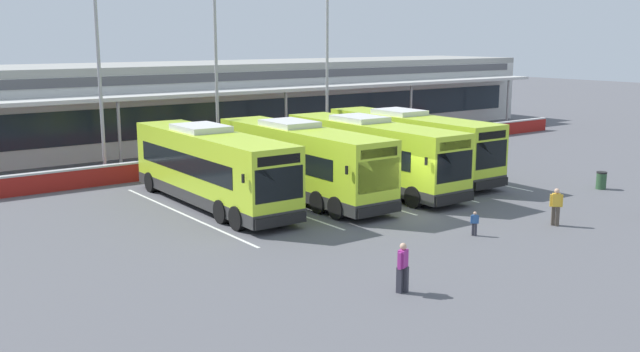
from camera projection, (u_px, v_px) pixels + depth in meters
The scene contains 19 objects.
ground_plane at pixel (410, 213), 32.05m from camera, with size 200.00×200.00×0.00m, color #56565B.
terminal_building at pixel (161, 104), 52.64m from camera, with size 70.00×13.00×6.00m.
red_barrier_wall at pixel (247, 158), 43.35m from camera, with size 60.00×0.40×1.10m.
coach_bus_leftmost at pixel (211, 169), 33.21m from camera, with size 3.02×12.19×3.78m.
coach_bus_left_centre at pixel (300, 162), 34.97m from camera, with size 3.02×12.19×3.78m.
coach_bus_centre at pixel (371, 155), 37.10m from camera, with size 3.02×12.19×3.78m.
coach_bus_right_centre at pixel (410, 145), 40.43m from camera, with size 3.02×12.19×3.78m.
bay_stripe_far_west at pixel (184, 214), 31.85m from camera, with size 0.14×13.00×0.01m, color silver.
bay_stripe_west at pixel (262, 202), 34.31m from camera, with size 0.14×13.00×0.01m, color silver.
bay_stripe_mid_west at pixel (330, 191), 36.77m from camera, with size 0.14×13.00×0.01m, color silver.
bay_stripe_centre at pixel (389, 181), 39.23m from camera, with size 0.14×13.00×0.01m, color silver.
bay_stripe_mid_east at pixel (442, 173), 41.69m from camera, with size 0.14×13.00×0.01m, color silver.
pedestrian_in_dark_coat at pixel (403, 266), 21.89m from camera, with size 0.53×0.33×1.62m.
pedestrian_child at pixel (475, 223), 28.30m from camera, with size 0.29×0.26×1.00m.
pedestrian_near_bin at pixel (556, 206), 29.78m from camera, with size 0.44×0.45×1.62m.
lamp_post_west at pixel (99, 67), 38.93m from camera, with size 3.24×0.28×11.00m.
lamp_post_centre at pixel (216, 64), 44.20m from camera, with size 3.24×0.28×11.00m.
lamp_post_east at pixel (327, 61), 49.31m from camera, with size 3.24×0.28×11.00m.
litter_bin at pixel (601, 180), 37.10m from camera, with size 0.54×0.54×0.93m.
Camera 1 is at (-21.87, -22.51, 7.87)m, focal length 39.33 mm.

